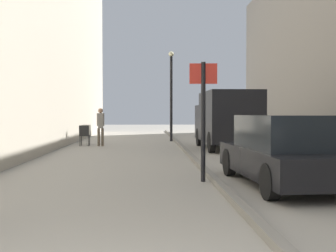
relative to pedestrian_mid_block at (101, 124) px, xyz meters
name	(u,v)px	position (x,y,z in m)	size (l,w,h in m)	color
ground_plane	(144,156)	(2.02, -4.63, -0.99)	(80.00, 80.00, 0.00)	gray
kerb_strip	(190,154)	(3.60, -4.63, -0.93)	(0.16, 40.00, 0.12)	slate
pedestrian_mid_block	(101,124)	(0.00, 0.00, 0.00)	(0.34, 0.22, 1.72)	brown
delivery_van	(227,119)	(5.41, -1.83, 0.27)	(2.09, 4.95, 2.36)	black
parked_car	(285,151)	(5.00, -10.59, -0.28)	(2.03, 4.29, 1.45)	black
street_sign_post	(203,111)	(3.37, -10.05, 0.55)	(0.60, 0.10, 2.60)	black
lamp_post	(171,90)	(3.37, 3.17, 1.73)	(0.28, 0.28, 4.76)	black
cafe_chair_near_window	(85,133)	(-0.83, 0.93, -0.44)	(0.55, 0.55, 0.94)	#B7B2A8
cafe_chair_by_doorway	(84,134)	(-0.73, 0.04, -0.44)	(0.45, 0.45, 0.94)	black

